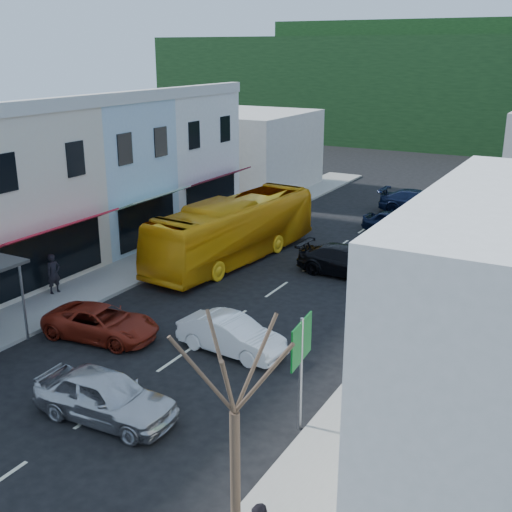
{
  "coord_description": "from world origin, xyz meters",
  "views": [
    {
      "loc": [
        12.57,
        -16.84,
        10.65
      ],
      "look_at": [
        0.0,
        6.0,
        2.2
      ],
      "focal_mm": 45.0,
      "sensor_mm": 36.0,
      "label": 1
    }
  ],
  "objects": [
    {
      "name": "car_silver",
      "position": [
        0.46,
        -4.2,
        0.7
      ],
      "size": [
        4.48,
        1.99,
        1.4
      ],
      "primitive_type": "imported",
      "rotation": [
        0.0,
        0.0,
        1.62
      ],
      "color": "#BCBCC2",
      "rests_on": "ground"
    },
    {
      "name": "bus",
      "position": [
        -3.98,
        10.83,
        1.55
      ],
      "size": [
        3.5,
        11.77,
        3.1
      ],
      "primitive_type": "imported",
      "rotation": [
        0.0,
        0.0,
        -0.09
      ],
      "color": "#F0A610",
      "rests_on": "ground"
    },
    {
      "name": "pedestrian_left",
      "position": [
        -8.41,
        2.48,
        1.0
      ],
      "size": [
        0.51,
        0.67,
        1.7
      ],
      "primitive_type": "imported",
      "rotation": [
        0.0,
        0.0,
        1.38
      ],
      "color": "black",
      "rests_on": "sidewalk_left"
    },
    {
      "name": "sidewalk_right",
      "position": [
        7.5,
        10.0,
        0.07
      ],
      "size": [
        3.0,
        52.0,
        0.15
      ],
      "primitive_type": "cube",
      "color": "gray",
      "rests_on": "ground"
    },
    {
      "name": "traffic_signal",
      "position": [
        6.6,
        28.66,
        2.74
      ],
      "size": [
        0.74,
        1.19,
        5.47
      ],
      "primitive_type": null,
      "rotation": [
        0.0,
        0.0,
        3.05
      ],
      "color": "black",
      "rests_on": "ground"
    },
    {
      "name": "distant_block_left",
      "position": [
        -12.0,
        27.0,
        3.0
      ],
      "size": [
        8.0,
        10.0,
        6.0
      ],
      "primitive_type": "cube",
      "color": "#B7B2A8",
      "rests_on": "ground"
    },
    {
      "name": "ground",
      "position": [
        0.0,
        0.0,
        0.0
      ],
      "size": [
        120.0,
        120.0,
        0.0
      ],
      "primitive_type": "plane",
      "color": "black",
      "rests_on": "ground"
    },
    {
      "name": "car_red",
      "position": [
        -3.53,
        0.1,
        0.7
      ],
      "size": [
        4.78,
        2.4,
        1.4
      ],
      "primitive_type": "imported",
      "rotation": [
        0.0,
        0.0,
        1.68
      ],
      "color": "maroon",
      "rests_on": "ground"
    },
    {
      "name": "direction_sign",
      "position": [
        5.8,
        -1.88,
        1.77
      ],
      "size": [
        0.48,
        1.62,
        3.53
      ],
      "primitive_type": null,
      "rotation": [
        0.0,
        0.0,
        0.1
      ],
      "color": "#075217",
      "rests_on": "ground"
    },
    {
      "name": "street_tree",
      "position": [
        6.3,
        -6.41,
        3.14
      ],
      "size": [
        2.77,
        2.77,
        6.29
      ],
      "primitive_type": null,
      "rotation": [
        0.0,
        0.0,
        -0.21
      ],
      "color": "#382A1F",
      "rests_on": "ground"
    },
    {
      "name": "shopfront_row",
      "position": [
        -12.49,
        5.0,
        4.0
      ],
      "size": [
        8.25,
        30.0,
        8.0
      ],
      "color": "silver",
      "rests_on": "ground"
    },
    {
      "name": "hillside",
      "position": [
        -1.45,
        65.09,
        6.73
      ],
      "size": [
        80.0,
        26.0,
        14.0
      ],
      "color": "#153216",
      "rests_on": "ground"
    },
    {
      "name": "car_white",
      "position": [
        1.47,
        1.46,
        0.7
      ],
      "size": [
        4.54,
        2.17,
        1.4
      ],
      "primitive_type": "imported",
      "rotation": [
        0.0,
        0.0,
        1.49
      ],
      "color": "white",
      "rests_on": "ground"
    },
    {
      "name": "car_navy_mid",
      "position": [
        2.02,
        19.78,
        0.7
      ],
      "size": [
        4.56,
        2.24,
        1.4
      ],
      "primitive_type": "imported",
      "rotation": [
        0.0,
        0.0,
        1.47
      ],
      "color": "black",
      "rests_on": "ground"
    },
    {
      "name": "sidewalk_left",
      "position": [
        -7.5,
        10.0,
        0.07
      ],
      "size": [
        3.0,
        52.0,
        0.15
      ],
      "primitive_type": "cube",
      "color": "gray",
      "rests_on": "ground"
    },
    {
      "name": "car_black_near",
      "position": [
        2.12,
        11.4,
        0.7
      ],
      "size": [
        4.56,
        2.0,
        1.4
      ],
      "primitive_type": "imported",
      "rotation": [
        0.0,
        0.0,
        1.54
      ],
      "color": "black",
      "rests_on": "ground"
    },
    {
      "name": "car_navy_far",
      "position": [
        1.98,
        25.27,
        0.7
      ],
      "size": [
        4.52,
        1.89,
        1.4
      ],
      "primitive_type": "imported",
      "rotation": [
        0.0,
        0.0,
        1.56
      ],
      "color": "black",
      "rests_on": "ground"
    }
  ]
}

